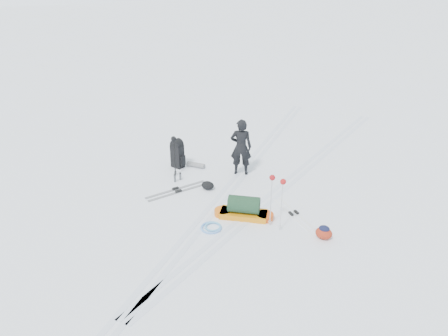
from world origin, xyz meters
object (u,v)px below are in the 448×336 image
(pulk_sled, at_px, (244,209))
(ski_poles_black, at_px, (174,144))
(expedition_rucksack, at_px, (180,154))
(skier, at_px, (241,147))

(pulk_sled, height_order, ski_poles_black, ski_poles_black)
(pulk_sled, xyz_separation_m, expedition_rucksack, (-3.08, 1.80, 0.22))
(expedition_rucksack, bearing_deg, pulk_sled, -20.22)
(skier, relative_size, expedition_rucksack, 1.71)
(skier, distance_m, pulk_sled, 2.61)
(skier, bearing_deg, expedition_rucksack, -7.99)
(skier, height_order, expedition_rucksack, skier)
(skier, xyz_separation_m, pulk_sled, (1.13, -2.26, -0.68))
(skier, distance_m, ski_poles_black, 2.06)
(ski_poles_black, bearing_deg, skier, 42.38)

